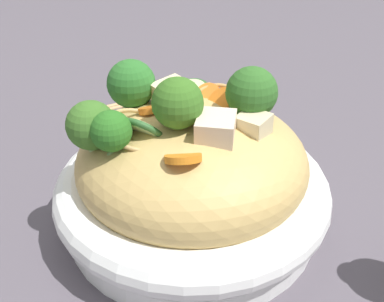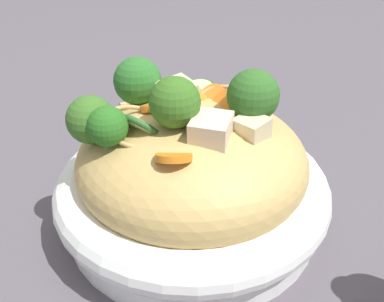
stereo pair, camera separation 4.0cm
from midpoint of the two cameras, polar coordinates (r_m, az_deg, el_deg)
The scene contains 8 objects.
ground_plane at distance 0.45m, azimuth 2.59°, elevation -8.85°, with size 3.00×3.00×0.00m, color #514A53.
serving_bowl at distance 0.43m, azimuth 2.69°, elevation -5.71°, with size 0.27×0.27×0.06m.
noodle_heap at distance 0.41m, azimuth 2.81°, elevation -1.26°, with size 0.22×0.22×0.11m.
broccoli_florets at distance 0.38m, azimuth -1.03°, elevation 6.47°, with size 0.19×0.15×0.08m.
carrot_coins at distance 0.39m, azimuth 3.37°, elevation 4.82°, with size 0.11×0.12×0.03m.
zucchini_slices at distance 0.41m, azimuth 0.82°, elevation 6.11°, with size 0.13×0.11×0.03m.
chicken_chunks at distance 0.38m, azimuth 1.97°, elevation 4.58°, with size 0.14×0.11×0.04m.
chopsticks_pair at distance 0.71m, azimuth 0.13°, elevation 7.55°, with size 0.20×0.02×0.01m.
Camera 2 is at (-0.14, -0.31, 0.29)m, focal length 40.17 mm.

